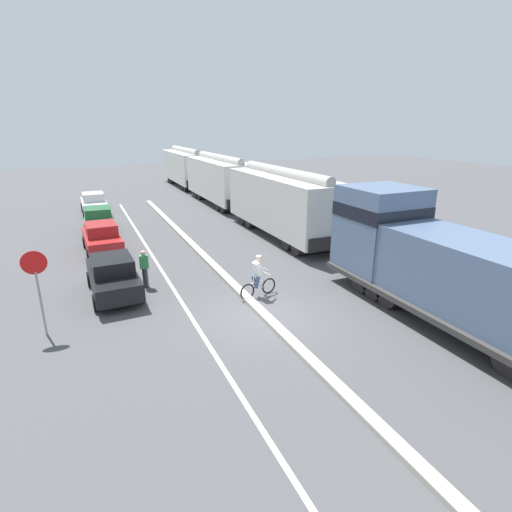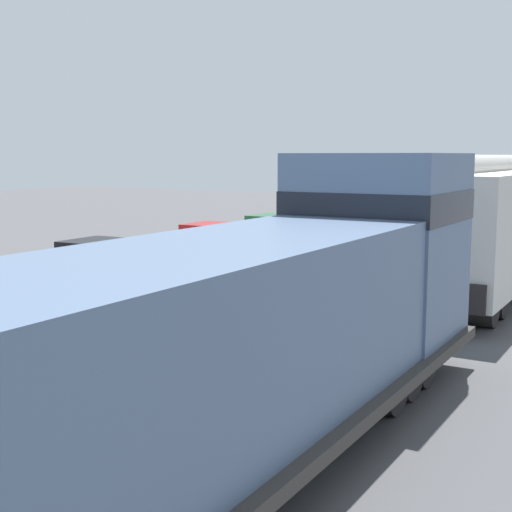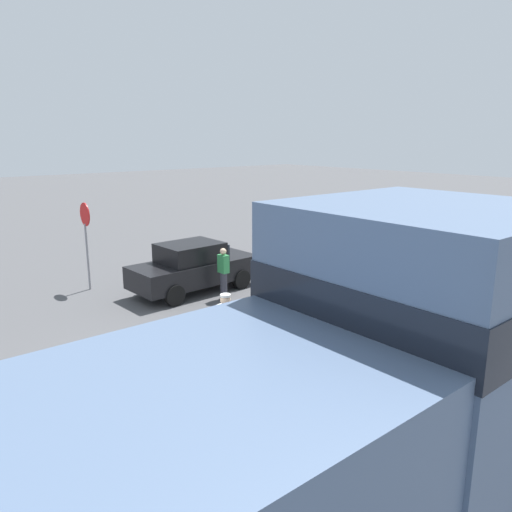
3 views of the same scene
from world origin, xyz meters
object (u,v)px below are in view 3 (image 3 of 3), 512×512
object	(u,v)px
parked_car_white	(463,216)
cyclist	(225,334)
parked_car_black	(194,267)
parked_car_green	(394,229)
stop_sign	(86,229)
parked_car_red	(324,242)
pedestrian_by_cars	(223,273)

from	to	relation	value
parked_car_white	cyclist	size ratio (longest dim) A/B	2.47
parked_car_black	parked_car_green	size ratio (longest dim) A/B	1.00
parked_car_black	parked_car_green	distance (m)	10.74
parked_car_white	stop_sign	distance (m)	19.60
cyclist	parked_car_red	bearing A→B (deg)	120.88
cyclist	pedestrian_by_cars	xyz separation A→B (m)	(-3.93, 2.83, 0.03)
cyclist	stop_sign	size ratio (longest dim) A/B	0.60
parked_car_black	parked_car_white	distance (m)	16.86
parked_car_green	parked_car_white	distance (m)	6.13
stop_sign	cyclist	bearing A→B (deg)	-0.25
pedestrian_by_cars	cyclist	bearing A→B (deg)	-35.76
parked_car_green	cyclist	bearing A→B (deg)	-69.02
cyclist	pedestrian_by_cars	world-z (taller)	cyclist
parked_car_white	stop_sign	bearing A→B (deg)	-97.32
parked_car_white	parked_car_black	bearing A→B (deg)	-90.39
stop_sign	parked_car_red	bearing A→B (deg)	74.77
parked_car_white	cyclist	world-z (taller)	cyclist
parked_car_green	parked_car_white	bearing A→B (deg)	89.98
parked_car_green	pedestrian_by_cars	size ratio (longest dim) A/B	2.64
parked_car_black	parked_car_red	distance (m)	6.16
pedestrian_by_cars	parked_car_white	bearing A→B (deg)	94.03
cyclist	stop_sign	xyz separation A→B (m)	(-7.59, 0.03, 1.21)
parked_car_black	cyclist	size ratio (longest dim) A/B	2.49
cyclist	parked_car_black	bearing A→B (deg)	153.73
parked_car_green	pedestrian_by_cars	distance (m)	10.54
parked_car_black	cyclist	world-z (taller)	cyclist
parked_car_white	parked_car_green	bearing A→B (deg)	-90.02
parked_car_red	stop_sign	xyz separation A→B (m)	(-2.37, -8.70, 1.21)
stop_sign	parked_car_white	bearing A→B (deg)	82.68
parked_car_green	stop_sign	size ratio (longest dim) A/B	1.48
parked_car_red	pedestrian_by_cars	size ratio (longest dim) A/B	2.64
parked_car_red	stop_sign	size ratio (longest dim) A/B	1.48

